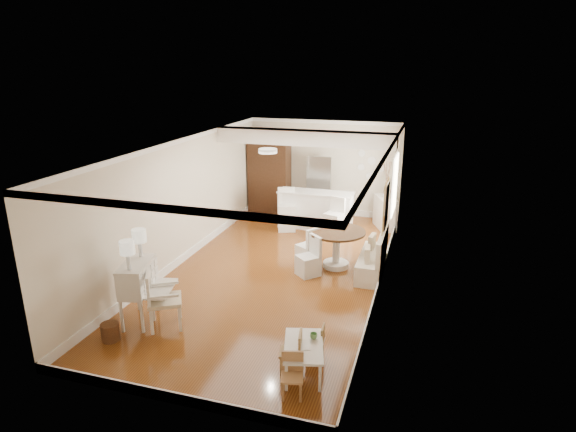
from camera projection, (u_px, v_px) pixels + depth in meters
The scene contains 20 objects.
room at pixel (283, 180), 10.24m from camera, with size 9.00×9.04×2.82m.
secretary_bureau at pixel (139, 292), 8.38m from camera, with size 0.87×0.89×1.11m, color silver.
gustavian_armchair at pixel (165, 299), 8.22m from camera, with size 0.59×0.59×1.03m, color white.
wicker_basket at pixel (110, 332), 7.90m from camera, with size 0.30×0.30×0.30m, color #55311A.
kids_table at pixel (304, 359), 7.05m from camera, with size 0.56×0.93×0.47m, color white.
kids_chair_a at pixel (291, 352), 7.04m from camera, with size 0.32×0.32×0.67m, color #9C7846.
kids_chair_b at pixel (315, 341), 7.40m from camera, with size 0.27×0.27×0.56m, color olive.
kids_chair_c at pixel (292, 376), 6.52m from camera, with size 0.30×0.30×0.63m, color tan.
banquette at pixel (372, 252), 10.32m from camera, with size 0.52×1.60×0.98m, color silver.
dining_table at pixel (336, 249), 10.66m from camera, with size 1.26×1.26×0.86m, color #432815.
slip_chair_near at pixel (308, 256), 10.25m from camera, with size 0.41×0.43×0.87m, color silver.
slip_chair_far at pixel (308, 245), 10.83m from camera, with size 0.43×0.44×0.90m, color white.
breakfast_counter at pixel (315, 210), 13.20m from camera, with size 2.05×0.65×1.03m, color white.
bar_stool_left at pixel (287, 210), 13.00m from camera, with size 0.46×0.46×1.16m, color white.
bar_stool_right at pixel (334, 218), 12.46m from camera, with size 0.42×0.42×1.06m, color white.
pantry_cabinet at pixel (270, 175), 14.47m from camera, with size 1.20×0.60×2.30m, color #381E11.
fridge at pixel (331, 188), 13.99m from camera, with size 0.75×0.65×1.80m, color silver.
sideboard at pixel (385, 213), 13.22m from camera, with size 0.41×0.91×0.87m, color white.
pencil_cup at pixel (314, 336), 7.12m from camera, with size 0.11×0.11×0.09m, color #6BAA63.
branch_vase at pixel (385, 195), 13.05m from camera, with size 0.16×0.16×0.16m, color silver.
Camera 1 is at (3.06, -9.20, 4.37)m, focal length 30.00 mm.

